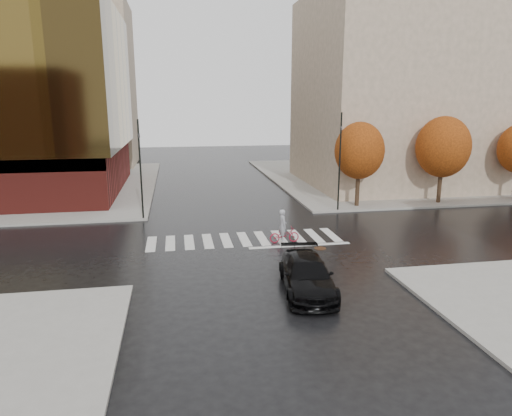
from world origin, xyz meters
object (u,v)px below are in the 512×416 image
at_px(fire_hydrant, 97,203).
at_px(cyclist, 284,231).
at_px(sedan, 307,275).
at_px(traffic_light_nw, 140,164).
at_px(traffic_light_ne, 340,155).

bearing_deg(fire_hydrant, cyclist, -40.77).
bearing_deg(sedan, traffic_light_nw, 126.35).
height_order(sedan, cyclist, cyclist).
height_order(sedan, traffic_light_nw, traffic_light_nw).
relative_size(cyclist, traffic_light_ne, 0.28).
relative_size(cyclist, fire_hydrant, 2.83).
distance_m(sedan, traffic_light_ne, 15.79).
relative_size(sedan, cyclist, 2.58).
relative_size(cyclist, traffic_light_nw, 0.29).
height_order(cyclist, fire_hydrant, cyclist).
bearing_deg(traffic_light_nw, traffic_light_ne, 96.49).
distance_m(traffic_light_nw, traffic_light_ne, 14.35).
bearing_deg(fire_hydrant, sedan, -56.82).
bearing_deg(traffic_light_ne, cyclist, 64.77).
xyz_separation_m(cyclist, traffic_light_nw, (-8.51, 6.83, 3.31)).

